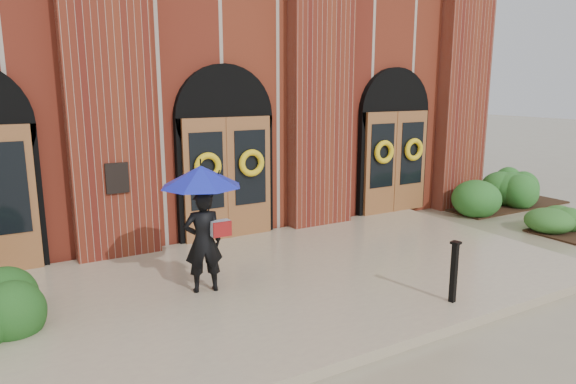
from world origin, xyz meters
TOP-DOWN VIEW (x-y plane):
  - ground at (0.00, 0.00)m, footprint 90.00×90.00m
  - landing at (0.00, 0.15)m, footprint 10.00×5.30m
  - church_building at (0.00, 8.78)m, footprint 16.20×12.53m
  - man_with_umbrella at (-1.48, 0.26)m, footprint 1.45×1.45m
  - metal_post at (1.52, -1.96)m, footprint 0.15×0.15m
  - hedge_wall_right at (8.00, 2.20)m, footprint 3.45×1.38m
  - hedge_front_right at (7.00, -0.50)m, footprint 1.47×1.26m

SIDE VIEW (x-z plane):
  - ground at x=0.00m, z-range 0.00..0.00m
  - landing at x=0.00m, z-range 0.00..0.15m
  - hedge_front_right at x=7.00m, z-range 0.00..0.52m
  - hedge_wall_right at x=8.00m, z-range 0.00..0.88m
  - metal_post at x=1.52m, z-range 0.17..1.10m
  - man_with_umbrella at x=-1.48m, z-range 0.54..2.51m
  - church_building at x=0.00m, z-range 0.00..7.00m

